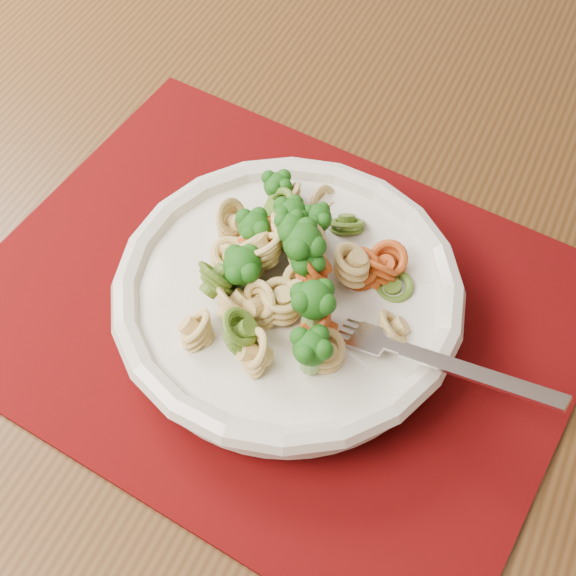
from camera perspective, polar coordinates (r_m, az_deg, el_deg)
The scene contains 5 objects.
dining_table at distance 0.76m, azimuth -2.64°, elevation 2.57°, with size 1.67×1.26×0.76m.
placemat at distance 0.60m, azimuth -0.92°, elevation -1.55°, with size 0.44×0.34×0.00m, color #550308.
pasta_bowl at distance 0.57m, azimuth -0.00°, elevation -0.62°, with size 0.25×0.25×0.05m.
pasta_broccoli_heap at distance 0.56m, azimuth -0.00°, elevation 0.35°, with size 0.21×0.21×0.06m, color #E1C26F, non-canonical shape.
fork at distance 0.54m, azimuth 5.87°, elevation -3.62°, with size 0.19×0.02×0.01m, color silver, non-canonical shape.
Camera 1 is at (0.81, 0.16, 1.26)m, focal length 50.00 mm.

